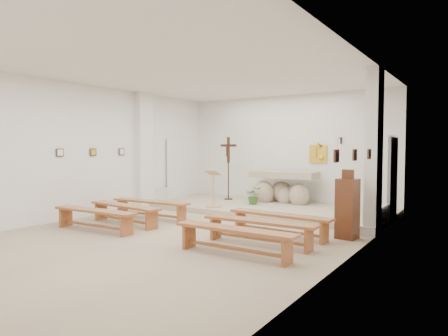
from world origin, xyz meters
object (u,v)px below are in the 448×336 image
Objects in this scene: altar at (283,189)px; donation_pedestal at (347,208)px; bench_left_second at (125,210)px; bench_right_second at (259,226)px; crucifix_stand at (228,163)px; bench_left_front at (151,205)px; bench_left_third at (94,215)px; bench_right_front at (279,219)px; lectern at (213,188)px; bench_right_third at (234,235)px.

donation_pedestal reaches higher than altar.
bench_left_second is at bearing -153.96° from donation_pedestal.
bench_left_second and bench_right_second have the same top height.
bench_right_second is at bearing -45.98° from crucifix_stand.
bench_left_front is (-4.87, -0.59, -0.26)m from donation_pedestal.
altar is 5.84m from bench_left_third.
bench_left_front is (-1.98, -3.73, -0.19)m from altar.
crucifix_stand is at bearing 138.98° from bench_right_front.
donation_pedestal reaches higher than bench_left_second.
bench_right_second is (0.00, -0.88, 0.00)m from bench_right_front.
bench_left_second is at bearing -114.34° from altar.
lectern is 0.48× the size of bench_right_front.
bench_left_front and bench_left_third have the same top height.
altar is 4.09m from bench_right_front.
bench_right_front is 1.76m from bench_right_third.
crucifix_stand is at bearing 123.56° from bench_right_third.
bench_right_third is (-1.22, -2.35, -0.26)m from donation_pedestal.
lectern is at bearing 62.85° from bench_left_front.
bench_left_front is at bearing -88.17° from crucifix_stand.
bench_right_third is (0.00, -1.76, 0.00)m from bench_right_front.
bench_left_third is at bearing -150.84° from bench_right_front.
altar reaches higher than bench_right_second.
bench_right_front is (3.46, -3.39, -0.96)m from crucifix_stand.
crucifix_stand is 0.89× the size of bench_left_front.
lectern is 0.54× the size of crucifix_stand.
bench_right_front is at bearing -39.41° from crucifix_stand.
altar is at bearing 15.78° from crucifix_stand.
crucifix_stand reaches higher than donation_pedestal.
altar is at bearing 72.44° from bench_left_second.
bench_left_front is at bearing 153.93° from bench_right_third.
bench_left_second is at bearing 178.39° from bench_right_second.
altar is 1.89× the size of lectern.
bench_left_second is 1.01× the size of bench_right_second.
altar is 0.90× the size of bench_left_second.
bench_left_second is at bearing 87.67° from bench_left_third.
altar is 5.02m from bench_left_second.
crucifix_stand is 4.94m from bench_right_front.
crucifix_stand is at bearing 158.36° from donation_pedestal.
bench_right_front is 1.00× the size of bench_right_second.
lectern is 4.27m from donation_pedestal.
bench_right_second is (-1.22, -1.47, -0.26)m from donation_pedestal.
crucifix_stand reaches higher than bench_left_third.
bench_left_front and bench_right_third have the same top height.
altar is at bearing 108.24° from bench_right_second.
bench_left_third is (0.00, -1.76, 0.00)m from bench_left_front.
altar is at bearing 58.43° from bench_left_front.
altar is at bearing 54.21° from lectern.
crucifix_stand is at bearing -170.31° from altar.
bench_right_second is at bearing 89.68° from bench_right_third.
bench_left_second is at bearing -93.58° from bench_left_front.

